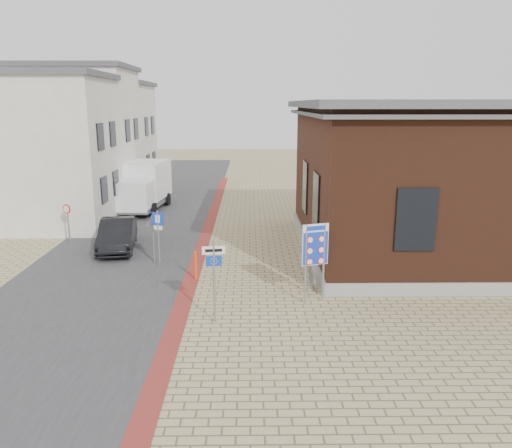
# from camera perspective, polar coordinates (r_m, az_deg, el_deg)

# --- Properties ---
(ground) EXTENTS (120.00, 120.00, 0.00)m
(ground) POSITION_cam_1_polar(r_m,az_deg,el_deg) (16.95, -1.72, -9.58)
(ground) COLOR tan
(ground) RESTS_ON ground
(road_strip) EXTENTS (7.00, 60.00, 0.02)m
(road_strip) POSITION_cam_1_polar(r_m,az_deg,el_deg) (31.83, -11.22, 1.26)
(road_strip) COLOR #38383A
(road_strip) RESTS_ON ground
(curb_strip) EXTENTS (0.60, 40.00, 0.02)m
(curb_strip) POSITION_cam_1_polar(r_m,az_deg,el_deg) (26.53, -5.69, -1.00)
(curb_strip) COLOR maroon
(curb_strip) RESTS_ON ground
(brick_building) EXTENTS (13.00, 13.00, 6.80)m
(brick_building) POSITION_cam_1_polar(r_m,az_deg,el_deg) (24.40, 20.24, 5.27)
(brick_building) COLOR gray
(brick_building) RESTS_ON ground
(townhouse_near) EXTENTS (7.40, 6.40, 8.30)m
(townhouse_near) POSITION_cam_1_polar(r_m,az_deg,el_deg) (29.91, -23.14, 7.72)
(townhouse_near) COLOR beige
(townhouse_near) RESTS_ON ground
(townhouse_mid) EXTENTS (7.40, 6.40, 9.10)m
(townhouse_mid) POSITION_cam_1_polar(r_m,az_deg,el_deg) (35.49, -19.56, 9.43)
(townhouse_mid) COLOR beige
(townhouse_mid) RESTS_ON ground
(townhouse_far) EXTENTS (7.40, 6.40, 8.30)m
(townhouse_far) POSITION_cam_1_polar(r_m,az_deg,el_deg) (41.23, -16.87, 9.55)
(townhouse_far) COLOR beige
(townhouse_far) RESTS_ON ground
(bike_rack) EXTENTS (0.08, 1.80, 0.60)m
(bike_rack) POSITION_cam_1_polar(r_m,az_deg,el_deg) (19.04, 6.43, -6.15)
(bike_rack) COLOR slate
(bike_rack) RESTS_ON ground
(sedan) EXTENTS (2.13, 4.51, 1.43)m
(sedan) POSITION_cam_1_polar(r_m,az_deg,el_deg) (24.18, -15.55, -1.17)
(sedan) COLOR black
(sedan) RESTS_ON ground
(box_truck) EXTENTS (2.87, 5.95, 3.01)m
(box_truck) POSITION_cam_1_polar(r_m,az_deg,el_deg) (32.67, -12.74, 4.26)
(box_truck) COLOR slate
(box_truck) RESTS_ON ground
(border_sign) EXTENTS (0.92, 0.33, 2.78)m
(border_sign) POSITION_cam_1_polar(r_m,az_deg,el_deg) (16.89, 6.78, -2.56)
(border_sign) COLOR gray
(border_sign) RESTS_ON ground
(essen_sign) EXTENTS (0.71, 0.13, 2.63)m
(essen_sign) POSITION_cam_1_polar(r_m,az_deg,el_deg) (15.36, -4.83, -5.11)
(essen_sign) COLOR gray
(essen_sign) RESTS_ON ground
(parking_sign) EXTENTS (0.51, 0.20, 2.38)m
(parking_sign) POSITION_cam_1_polar(r_m,az_deg,el_deg) (21.05, -11.11, -0.57)
(parking_sign) COLOR gray
(parking_sign) RESTS_ON ground
(yield_sign) EXTENTS (0.75, 0.10, 2.12)m
(yield_sign) POSITION_cam_1_polar(r_m,az_deg,el_deg) (21.53, -11.70, -0.33)
(yield_sign) COLOR gray
(yield_sign) RESTS_ON ground
(speed_sign) EXTENTS (0.44, 0.21, 1.97)m
(speed_sign) POSITION_cam_1_polar(r_m,az_deg,el_deg) (25.74, -20.71, 0.64)
(speed_sign) COLOR gray
(speed_sign) RESTS_ON ground
(bollard) EXTENTS (0.12, 0.12, 1.14)m
(bollard) POSITION_cam_1_polar(r_m,az_deg,el_deg) (19.48, -6.91, -4.75)
(bollard) COLOR #FD4B0D
(bollard) RESTS_ON ground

